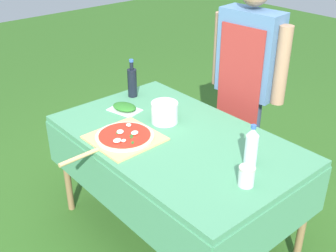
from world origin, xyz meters
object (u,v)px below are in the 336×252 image
object	(u,v)px
prep_table	(175,148)
herb_container	(125,107)
oil_bottle	(132,82)
person_cook	(247,75)
sauce_jar	(246,177)
mixing_tub	(165,112)
water_bottle	(251,147)
pizza_on_peel	(123,138)

from	to	relation	value
prep_table	herb_container	distance (m)	0.47
oil_bottle	person_cook	bearing A→B (deg)	47.81
sauce_jar	mixing_tub	bearing A→B (deg)	170.25
person_cook	water_bottle	bearing A→B (deg)	125.99
herb_container	sauce_jar	distance (m)	1.03
pizza_on_peel	sauce_jar	xyz separation A→B (m)	(0.72, 0.19, 0.03)
oil_bottle	mixing_tub	bearing A→B (deg)	-10.59
prep_table	mixing_tub	bearing A→B (deg)	158.63
person_cook	water_bottle	world-z (taller)	person_cook
person_cook	water_bottle	distance (m)	0.84
water_bottle	herb_container	bearing A→B (deg)	-172.98
prep_table	person_cook	world-z (taller)	person_cook
water_bottle	herb_container	distance (m)	0.94
mixing_tub	person_cook	bearing A→B (deg)	82.57
oil_bottle	pizza_on_peel	bearing A→B (deg)	-41.75
person_cook	herb_container	size ratio (longest dim) A/B	6.79
pizza_on_peel	sauce_jar	world-z (taller)	sauce_jar
herb_container	water_bottle	bearing A→B (deg)	7.02
pizza_on_peel	person_cook	bearing A→B (deg)	84.36
prep_table	herb_container	size ratio (longest dim) A/B	6.56
mixing_tub	sauce_jar	size ratio (longest dim) A/B	1.63
prep_table	oil_bottle	size ratio (longest dim) A/B	5.51
prep_table	person_cook	distance (m)	0.76
pizza_on_peel	oil_bottle	size ratio (longest dim) A/B	2.27
water_bottle	pizza_on_peel	bearing A→B (deg)	-151.55
mixing_tub	sauce_jar	world-z (taller)	mixing_tub
water_bottle	mixing_tub	distance (m)	0.64
mixing_tub	sauce_jar	bearing A→B (deg)	-9.75
pizza_on_peel	water_bottle	world-z (taller)	water_bottle
prep_table	water_bottle	xyz separation A→B (m)	(0.46, 0.09, 0.18)
prep_table	sauce_jar	world-z (taller)	sauce_jar
mixing_tub	herb_container	bearing A→B (deg)	-162.22
oil_bottle	sauce_jar	distance (m)	1.19
prep_table	water_bottle	bearing A→B (deg)	11.15
herb_container	oil_bottle	bearing A→B (deg)	130.04
prep_table	water_bottle	size ratio (longest dim) A/B	6.38
person_cook	oil_bottle	distance (m)	0.77
mixing_tub	oil_bottle	bearing A→B (deg)	169.41
pizza_on_peel	oil_bottle	bearing A→B (deg)	136.79
person_cook	pizza_on_peel	world-z (taller)	person_cook
water_bottle	sauce_jar	bearing A→B (deg)	-56.39
oil_bottle	mixing_tub	size ratio (longest dim) A/B	1.63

